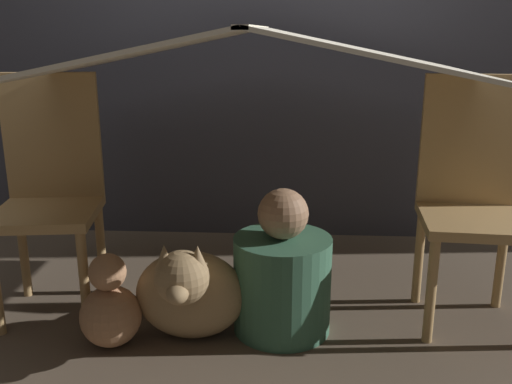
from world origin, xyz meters
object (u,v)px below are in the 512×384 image
chair_left (50,187)px  chair_right (472,194)px  person_front (282,276)px  dog (189,291)px

chair_left → chair_right: 1.59m
chair_left → person_front: chair_left is taller
person_front → dog: person_front is taller
chair_left → person_front: bearing=-16.9°
chair_left → person_front: 0.95m
dog → chair_right: bearing=14.3°
chair_left → chair_right: (1.59, 0.00, 0.00)m
chair_right → person_front: bearing=-162.7°
chair_right → person_front: 0.76m
chair_right → chair_left: bearing=-175.3°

